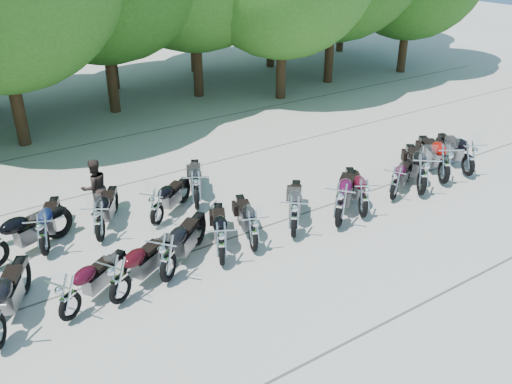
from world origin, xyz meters
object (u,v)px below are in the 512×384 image
motorcycle_8 (340,204)px  motorcycle_18 (196,190)px  motorcycle_5 (221,243)px  motorcycle_6 (253,230)px  motorcycle_12 (445,163)px  motorcycle_4 (167,257)px  motorcycle_17 (156,207)px  motorcycle_2 (68,297)px  rider_1 (95,187)px  motorcycle_13 (469,158)px  motorcycle_16 (99,221)px  motorcycle_11 (423,174)px  motorcycle_7 (294,216)px  motorcycle_9 (364,198)px  motorcycle_3 (119,279)px  motorcycle_10 (395,183)px

motorcycle_8 → motorcycle_18: size_ratio=1.09×
motorcycle_5 → motorcycle_6: bearing=-147.1°
motorcycle_18 → motorcycle_6: bearing=119.5°
motorcycle_5 → motorcycle_8: 3.43m
motorcycle_8 → motorcycle_12: (4.39, 0.25, 0.01)m
motorcycle_4 → motorcycle_17: motorcycle_4 is taller
motorcycle_4 → motorcycle_5: bearing=-133.3°
motorcycle_2 → motorcycle_17: size_ratio=1.00×
motorcycle_5 → motorcycle_2: bearing=28.1°
motorcycle_12 → rider_1: 10.19m
motorcycle_13 → motorcycle_17: motorcycle_13 is taller
motorcycle_4 → motorcycle_5: 1.31m
motorcycle_5 → motorcycle_17: (-0.48, 2.50, -0.03)m
motorcycle_6 → motorcycle_16: motorcycle_16 is taller
motorcycle_6 → motorcycle_8: size_ratio=0.86×
motorcycle_6 → motorcycle_12: 6.88m
motorcycle_6 → motorcycle_11: size_ratio=0.85×
motorcycle_17 → motorcycle_7: bearing=-169.9°
motorcycle_16 → motorcycle_9: bearing=-171.8°
motorcycle_18 → rider_1: 2.72m
motorcycle_4 → motorcycle_6: size_ratio=1.10×
motorcycle_2 → motorcycle_7: bearing=-121.4°
motorcycle_13 → motorcycle_18: bearing=6.0°
motorcycle_16 → rider_1: 1.61m
motorcycle_7 → motorcycle_5: bearing=40.7°
motorcycle_11 → motorcycle_18: bearing=11.7°
motorcycle_3 → motorcycle_5: bearing=-118.8°
motorcycle_10 → motorcycle_12: 2.05m
motorcycle_11 → motorcycle_17: 7.59m
motorcycle_9 → motorcycle_17: motorcycle_9 is taller
motorcycle_11 → motorcycle_12: bearing=-134.8°
motorcycle_8 → motorcycle_9: size_ratio=1.13×
motorcycle_3 → rider_1: 4.27m
motorcycle_3 → motorcycle_16: bearing=-40.8°
motorcycle_6 → motorcycle_18: (-0.13, 2.64, 0.04)m
motorcycle_12 → motorcycle_13: (1.09, -0.05, -0.05)m
motorcycle_13 → motorcycle_3: bearing=25.0°
motorcycle_3 → motorcycle_18: size_ratio=0.98×
motorcycle_9 → motorcycle_16: size_ratio=1.01×
motorcycle_2 → motorcycle_11: (10.13, -0.09, 0.13)m
motorcycle_3 → motorcycle_17: (1.98, 2.57, -0.04)m
motorcycle_10 → motorcycle_13: motorcycle_13 is taller
motorcycle_4 → motorcycle_9: size_ratio=1.07×
motorcycle_2 → motorcycle_13: size_ratio=0.89×
motorcycle_3 → motorcycle_16: 2.67m
motorcycle_8 → motorcycle_9: (0.88, 0.06, -0.08)m
motorcycle_6 → motorcycle_18: 2.64m
motorcycle_3 → rider_1: size_ratio=1.42×
motorcycle_2 → motorcycle_12: 11.30m
motorcycle_5 → motorcycle_16: bearing=-24.4°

